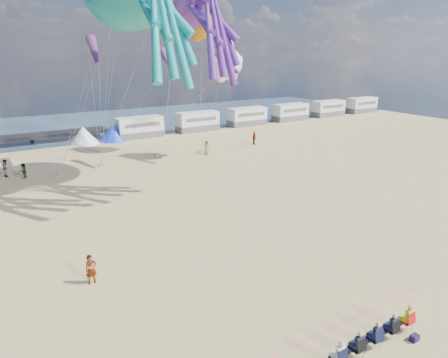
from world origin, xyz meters
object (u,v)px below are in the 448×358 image
cooler_navy (415,338)px  sandbag_d (157,154)px  spectator_row (374,334)px  sandbag_c (199,152)px  beachgoer_0 (207,148)px  beachgoer_4 (24,171)px  motorhome_3 (290,112)px  beachgoer_3 (254,138)px  motorhome_1 (197,122)px  sandbag_b (163,157)px  kite_teddy_orange (203,22)px  sandbag_a (59,175)px  motorhome_0 (140,127)px  motorhome_5 (362,105)px  kite_panda (227,64)px  tent_blue (113,132)px  windsock_left (94,51)px  beachgoer_1 (6,168)px  windsock_mid (224,61)px  tent_white (83,135)px  standing_person (91,269)px  motorhome_4 (328,108)px  motorhome_2 (247,117)px  sandbag_e (101,164)px  windsock_right (168,61)px

cooler_navy → sandbag_d: (2.90, 36.38, -0.04)m
spectator_row → sandbag_c: bearing=74.0°
sandbag_c → beachgoer_0: bearing=-74.6°
beachgoer_4 → sandbag_d: (14.76, 1.45, -0.65)m
motorhome_3 → beachgoer_3: motorhome_3 is taller
motorhome_1 → sandbag_b: (-11.30, -12.40, -1.39)m
kite_teddy_orange → sandbag_a: bearing=-175.0°
motorhome_0 → motorhome_5: 47.50m
beachgoer_0 → kite_panda: size_ratio=0.28×
motorhome_0 → cooler_navy: (-4.86, -47.44, -1.35)m
tent_blue → windsock_left: bearing=-110.5°
beachgoer_0 → kite_panda: (1.35, -2.43, 9.92)m
cooler_navy → sandbag_a: size_ratio=0.76×
beachgoer_3 → sandbag_d: (-13.53, 1.33, -0.76)m
sandbag_a → motorhome_0: bearing=45.3°
kite_teddy_orange → beachgoer_1: bearing=176.8°
motorhome_3 → kite_panda: bearing=-145.6°
sandbag_c → windsock_mid: (0.61, -4.95, 10.94)m
beachgoer_4 → sandbag_a: bearing=93.9°
tent_white → standing_person: size_ratio=2.37×
motorhome_1 → motorhome_3: 19.00m
motorhome_4 → cooler_navy: 63.95m
motorhome_1 → kite_panda: size_ratio=1.13×
tent_blue → beachgoer_4: tent_blue is taller
standing_person → sandbag_c: size_ratio=3.38×
motorhome_1 → motorhome_2: 9.50m
spectator_row → sandbag_b: 34.68m
motorhome_5 → standing_person: bearing=-150.8°
motorhome_3 → beachgoer_0: motorhome_3 is taller
sandbag_b → windsock_left: (-6.93, -0.30, 12.03)m
spectator_row → kite_panda: size_ratio=1.04×
sandbag_d → kite_panda: (6.77, -5.19, 10.63)m
beachgoer_4 → motorhome_1: bearing=143.3°
tent_white → kite_teddy_orange: bearing=-45.6°
sandbag_e → sandbag_a: bearing=-158.6°
tent_blue → windsock_right: bearing=-83.5°
beachgoer_0 → kite_teddy_orange: 14.59m
motorhome_4 → sandbag_e: (-46.98, -12.00, -1.39)m
sandbag_a → kite_teddy_orange: bearing=5.0°
motorhome_5 → tent_white: motorhome_5 is taller
motorhome_1 → sandbag_b: 16.83m
motorhome_3 → beachgoer_1: motorhome_3 is taller
motorhome_0 → tent_blue: bearing=180.0°
motorhome_1 → sandbag_a: size_ratio=13.20×
sandbag_c → standing_person: bearing=-129.5°
standing_person → sandbag_d: (13.81, 24.31, -0.74)m
beachgoer_1 → sandbag_d: size_ratio=3.52×
beachgoer_1 → sandbag_c: beachgoer_1 is taller
motorhome_4 → beachgoer_3: 29.19m
beachgoer_3 → sandbag_b: (-13.38, -0.01, -0.76)m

